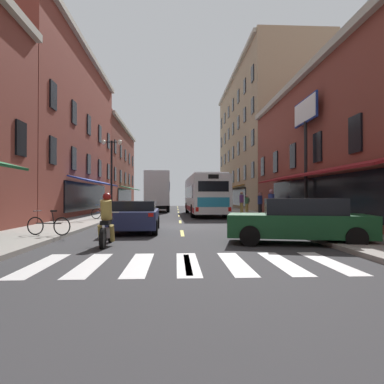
# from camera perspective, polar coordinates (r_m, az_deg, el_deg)

# --- Properties ---
(ground_plane) EXTENTS (34.80, 80.00, 0.10)m
(ground_plane) POSITION_cam_1_polar(r_m,az_deg,el_deg) (17.78, -1.89, -5.93)
(ground_plane) COLOR #333335
(lane_centre_dashes) EXTENTS (0.14, 73.90, 0.01)m
(lane_centre_dashes) POSITION_cam_1_polar(r_m,az_deg,el_deg) (17.53, -1.88, -5.83)
(lane_centre_dashes) COLOR #DBCC4C
(lane_centre_dashes) RESTS_ON ground
(crosswalk_near) EXTENTS (7.10, 2.80, 0.01)m
(crosswalk_near) POSITION_cam_1_polar(r_m,az_deg,el_deg) (7.87, -0.75, -12.03)
(crosswalk_near) COLOR silver
(crosswalk_near) RESTS_ON ground
(sidewalk_left) EXTENTS (3.00, 80.00, 0.14)m
(sidewalk_left) POSITION_cam_1_polar(r_m,az_deg,el_deg) (18.64, -20.42, -5.27)
(sidewalk_left) COLOR gray
(sidewalk_left) RESTS_ON ground
(sidewalk_right) EXTENTS (3.00, 80.00, 0.14)m
(sidewalk_right) POSITION_cam_1_polar(r_m,az_deg,el_deg) (18.81, 16.46, -5.25)
(sidewalk_right) COLOR gray
(sidewalk_right) RESTS_ON ground
(storefront_row_right) EXTENTS (9.44, 79.90, 17.78)m
(storefront_row_right) POSITION_cam_1_polar(r_m,az_deg,el_deg) (23.97, 27.20, 13.16)
(storefront_row_right) COLOR brown
(storefront_row_right) RESTS_ON ground
(billboard_sign) EXTENTS (0.40, 3.18, 6.95)m
(billboard_sign) POSITION_cam_1_polar(r_m,az_deg,el_deg) (20.36, 18.69, 10.43)
(billboard_sign) COLOR black
(billboard_sign) RESTS_ON sidewalk_right
(transit_bus) EXTENTS (2.87, 11.46, 3.24)m
(transit_bus) POSITION_cam_1_polar(r_m,az_deg,el_deg) (28.06, 2.04, -0.48)
(transit_bus) COLOR silver
(transit_bus) RESTS_ON ground
(box_truck) EXTENTS (2.69, 7.41, 4.01)m
(box_truck) POSITION_cam_1_polar(r_m,az_deg,el_deg) (34.86, -5.89, 0.05)
(box_truck) COLOR #B21E19
(box_truck) RESTS_ON ground
(sedan_near) EXTENTS (2.11, 4.38, 1.35)m
(sedan_near) POSITION_cam_1_polar(r_m,az_deg,el_deg) (14.99, -9.54, -3.99)
(sedan_near) COLOR navy
(sedan_near) RESTS_ON ground
(sedan_mid) EXTENTS (2.03, 4.34, 1.43)m
(sedan_mid) POSITION_cam_1_polar(r_m,az_deg,el_deg) (43.46, -5.33, -1.88)
(sedan_mid) COLOR #144723
(sedan_mid) RESTS_ON ground
(sedan_far) EXTENTS (4.77, 2.72, 1.48)m
(sedan_far) POSITION_cam_1_polar(r_m,az_deg,el_deg) (11.57, 17.71, -4.69)
(sedan_far) COLOR #144723
(sedan_far) RESTS_ON ground
(motorcycle_rider) EXTENTS (0.62, 2.07, 1.66)m
(motorcycle_rider) POSITION_cam_1_polar(r_m,az_deg,el_deg) (10.93, -14.24, -5.12)
(motorcycle_rider) COLOR black
(motorcycle_rider) RESTS_ON ground
(bicycle_near) EXTENTS (1.69, 0.50, 0.91)m
(bicycle_near) POSITION_cam_1_polar(r_m,az_deg,el_deg) (21.92, -14.67, -3.49)
(bicycle_near) COLOR black
(bicycle_near) RESTS_ON sidewalk_left
(bicycle_mid) EXTENTS (1.69, 0.53, 0.91)m
(bicycle_mid) POSITION_cam_1_polar(r_m,az_deg,el_deg) (13.31, -23.12, -5.20)
(bicycle_mid) COLOR black
(bicycle_mid) RESTS_ON sidewalk_left
(pedestrian_near) EXTENTS (0.49, 0.51, 1.57)m
(pedestrian_near) POSITION_cam_1_polar(r_m,az_deg,el_deg) (31.42, 9.28, -1.85)
(pedestrian_near) COLOR #B29947
(pedestrian_near) RESTS_ON sidewalk_right
(pedestrian_mid) EXTENTS (0.36, 0.36, 1.83)m
(pedestrian_mid) POSITION_cam_1_polar(r_m,az_deg,el_deg) (20.22, 13.29, -2.06)
(pedestrian_mid) COLOR #33663F
(pedestrian_mid) RESTS_ON sidewalk_right
(pedestrian_far) EXTENTS (0.36, 0.36, 1.74)m
(pedestrian_far) POSITION_cam_1_polar(r_m,az_deg,el_deg) (26.31, 11.46, -1.89)
(pedestrian_far) COLOR black
(pedestrian_far) RESTS_ON sidewalk_right
(pedestrian_rear) EXTENTS (0.36, 0.36, 1.84)m
(pedestrian_rear) POSITION_cam_1_polar(r_m,az_deg,el_deg) (29.68, 8.40, -1.66)
(pedestrian_rear) COLOR #B29947
(pedestrian_rear) RESTS_ON sidewalk_right
(street_lamp_twin) EXTENTS (1.42, 0.32, 5.38)m
(street_lamp_twin) POSITION_cam_1_polar(r_m,az_deg,el_deg) (24.13, -13.48, 2.97)
(street_lamp_twin) COLOR black
(street_lamp_twin) RESTS_ON sidewalk_left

